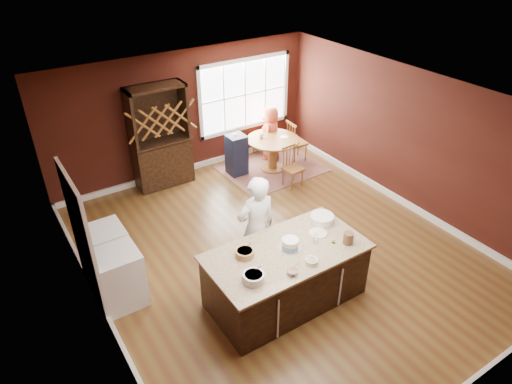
{
  "coord_description": "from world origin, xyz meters",
  "views": [
    {
      "loc": [
        -3.7,
        -5.02,
        5.01
      ],
      "look_at": [
        -0.19,
        0.4,
        1.05
      ],
      "focal_mm": 32.0,
      "sensor_mm": 36.0,
      "label": 1
    }
  ],
  "objects_px": {
    "baker": "(256,228)",
    "dryer": "(106,254)",
    "washer": "(120,278)",
    "seated_woman": "(271,133)",
    "chair_north": "(263,133)",
    "high_chair": "(237,154)",
    "layer_cake": "(290,243)",
    "toddler": "(236,139)",
    "hutch": "(160,137)",
    "dining_table": "(273,148)",
    "chair_south": "(293,167)",
    "chair_east": "(297,141)",
    "kitchen_island": "(286,276)"
  },
  "relations": [
    {
      "from": "dining_table",
      "to": "dryer",
      "type": "height_order",
      "value": "dryer"
    },
    {
      "from": "dining_table",
      "to": "toddler",
      "type": "distance_m",
      "value": 0.87
    },
    {
      "from": "kitchen_island",
      "to": "toddler",
      "type": "relative_size",
      "value": 8.92
    },
    {
      "from": "dining_table",
      "to": "dryer",
      "type": "distance_m",
      "value": 4.54
    },
    {
      "from": "chair_north",
      "to": "seated_woman",
      "type": "relative_size",
      "value": 0.8
    },
    {
      "from": "baker",
      "to": "chair_east",
      "type": "bearing_deg",
      "value": -132.8
    },
    {
      "from": "kitchen_island",
      "to": "chair_south",
      "type": "relative_size",
      "value": 2.56
    },
    {
      "from": "baker",
      "to": "dryer",
      "type": "xyz_separation_m",
      "value": [
        -2.02,
        1.19,
        -0.43
      ]
    },
    {
      "from": "dining_table",
      "to": "chair_north",
      "type": "height_order",
      "value": "chair_north"
    },
    {
      "from": "toddler",
      "to": "hutch",
      "type": "height_order",
      "value": "hutch"
    },
    {
      "from": "seated_woman",
      "to": "dryer",
      "type": "distance_m",
      "value": 4.97
    },
    {
      "from": "high_chair",
      "to": "washer",
      "type": "height_order",
      "value": "high_chair"
    },
    {
      "from": "washer",
      "to": "seated_woman",
      "type": "bearing_deg",
      "value": 30.57
    },
    {
      "from": "kitchen_island",
      "to": "hutch",
      "type": "xyz_separation_m",
      "value": [
        -0.12,
        4.22,
        0.65
      ]
    },
    {
      "from": "hutch",
      "to": "dryer",
      "type": "xyz_separation_m",
      "value": [
        -1.94,
        -2.3,
        -0.63
      ]
    },
    {
      "from": "baker",
      "to": "dryer",
      "type": "height_order",
      "value": "baker"
    },
    {
      "from": "chair_east",
      "to": "high_chair",
      "type": "distance_m",
      "value": 1.53
    },
    {
      "from": "kitchen_island",
      "to": "hutch",
      "type": "bearing_deg",
      "value": 91.7
    },
    {
      "from": "layer_cake",
      "to": "chair_south",
      "type": "height_order",
      "value": "layer_cake"
    },
    {
      "from": "dining_table",
      "to": "high_chair",
      "type": "relative_size",
      "value": 1.22
    },
    {
      "from": "chair_east",
      "to": "chair_north",
      "type": "bearing_deg",
      "value": 32.7
    },
    {
      "from": "chair_north",
      "to": "high_chair",
      "type": "xyz_separation_m",
      "value": [
        -1.08,
        -0.55,
        -0.03
      ]
    },
    {
      "from": "seated_woman",
      "to": "toddler",
      "type": "bearing_deg",
      "value": -31.94
    },
    {
      "from": "chair_south",
      "to": "chair_north",
      "type": "height_order",
      "value": "chair_north"
    },
    {
      "from": "high_chair",
      "to": "toddler",
      "type": "xyz_separation_m",
      "value": [
        0.04,
        0.09,
        0.33
      ]
    },
    {
      "from": "chair_south",
      "to": "toddler",
      "type": "distance_m",
      "value": 1.43
    },
    {
      "from": "chair_south",
      "to": "seated_woman",
      "type": "relative_size",
      "value": 0.71
    },
    {
      "from": "baker",
      "to": "chair_east",
      "type": "distance_m",
      "value": 4.11
    },
    {
      "from": "chair_south",
      "to": "seated_woman",
      "type": "xyz_separation_m",
      "value": [
        0.34,
        1.32,
        0.19
      ]
    },
    {
      "from": "layer_cake",
      "to": "high_chair",
      "type": "distance_m",
      "value": 3.97
    },
    {
      "from": "dryer",
      "to": "kitchen_island",
      "type": "bearing_deg",
      "value": -42.85
    },
    {
      "from": "baker",
      "to": "chair_south",
      "type": "xyz_separation_m",
      "value": [
        2.16,
        1.91,
        -0.44
      ]
    },
    {
      "from": "washer",
      "to": "dryer",
      "type": "bearing_deg",
      "value": 90.0
    },
    {
      "from": "kitchen_island",
      "to": "seated_woman",
      "type": "height_order",
      "value": "seated_woman"
    },
    {
      "from": "kitchen_island",
      "to": "chair_east",
      "type": "relative_size",
      "value": 2.34
    },
    {
      "from": "seated_woman",
      "to": "toddler",
      "type": "xyz_separation_m",
      "value": [
        -1.02,
        -0.11,
        0.17
      ]
    },
    {
      "from": "layer_cake",
      "to": "hutch",
      "type": "height_order",
      "value": "hutch"
    },
    {
      "from": "chair_east",
      "to": "washer",
      "type": "xyz_separation_m",
      "value": [
        -4.99,
        -2.27,
        -0.04
      ]
    },
    {
      "from": "high_chair",
      "to": "chair_south",
      "type": "bearing_deg",
      "value": -57.31
    },
    {
      "from": "seated_woman",
      "to": "high_chair",
      "type": "height_order",
      "value": "seated_woman"
    },
    {
      "from": "chair_south",
      "to": "washer",
      "type": "height_order",
      "value": "washer"
    },
    {
      "from": "toddler",
      "to": "chair_north",
      "type": "bearing_deg",
      "value": 24.0
    },
    {
      "from": "dryer",
      "to": "washer",
      "type": "bearing_deg",
      "value": -90.0
    },
    {
      "from": "kitchen_island",
      "to": "dining_table",
      "type": "xyz_separation_m",
      "value": [
        2.19,
        3.49,
        0.1
      ]
    },
    {
      "from": "high_chair",
      "to": "toddler",
      "type": "height_order",
      "value": "high_chair"
    },
    {
      "from": "dining_table",
      "to": "layer_cake",
      "type": "xyz_separation_m",
      "value": [
        -2.11,
        -3.45,
        0.45
      ]
    },
    {
      "from": "dining_table",
      "to": "hutch",
      "type": "bearing_deg",
      "value": 162.6
    },
    {
      "from": "dryer",
      "to": "seated_woman",
      "type": "bearing_deg",
      "value": 24.2
    },
    {
      "from": "chair_south",
      "to": "chair_north",
      "type": "relative_size",
      "value": 0.88
    },
    {
      "from": "baker",
      "to": "high_chair",
      "type": "bearing_deg",
      "value": -112.01
    }
  ]
}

